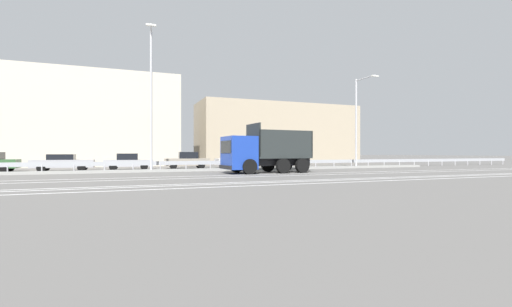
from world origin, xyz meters
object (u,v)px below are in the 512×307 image
Objects in this scene: street_lamp_2 at (358,118)px; parked_car_3 at (63,162)px; dump_truck at (257,155)px; street_lamp_1 at (151,95)px; parked_car_5 at (187,160)px; parked_car_6 at (239,160)px; parked_car_4 at (129,162)px; median_road_sign at (303,153)px.

parked_car_3 is (-25.25, 3.74, -4.11)m from street_lamp_2.
street_lamp_1 is at bearing 56.06° from dump_truck.
parked_car_5 is 0.90× the size of parked_car_6.
street_lamp_2 is 25.85m from parked_car_3.
street_lamp_2 is at bearing 81.19° from parked_car_4.
parked_car_3 is 1.09× the size of parked_car_5.
parked_car_6 reaches higher than parked_car_3.
parked_car_4 is at bearing 44.04° from dump_truck.
dump_truck is 1.67× the size of parked_car_4.
dump_truck is at bearing -145.66° from median_road_sign.
street_lamp_1 is 7.38m from parked_car_5.
street_lamp_1 is at bearing 144.37° from parked_car_5.
street_lamp_1 reaches higher than median_road_sign.
parked_car_3 is (-13.37, 7.66, -0.63)m from dump_truck.
parked_car_5 is at bearing 20.25° from dump_truck.
street_lamp_1 is (-6.97, 4.19, 4.53)m from dump_truck.
parked_car_4 is at bearing 168.83° from street_lamp_2.
dump_truck is 0.78× the size of street_lamp_2.
median_road_sign is 0.30× the size of street_lamp_2.
median_road_sign is 0.58× the size of parked_car_6.
parked_car_6 is at bearing -12.68° from dump_truck.
median_road_sign is at bearing -108.28° from parked_car_5.
street_lamp_1 reaches higher than parked_car_4.
parked_car_6 is (1.43, 8.33, -0.58)m from dump_truck.
street_lamp_2 is at bearing -0.81° from street_lamp_1.
parked_car_6 is (4.97, 0.06, -0.01)m from parked_car_5.
dump_truck is 11.67m from parked_car_4.
parked_car_5 is at bearing 93.99° from parked_car_3.
street_lamp_1 reaches higher than parked_car_3.
median_road_sign is 0.66× the size of parked_car_4.
dump_truck reaches higher than median_road_sign.
parked_car_3 is 14.81m from parked_car_6.
street_lamp_2 is at bearing 67.30° from parked_car_6.
street_lamp_2 is 1.93× the size of parked_car_3.
parked_car_4 is (4.84, 0.29, 0.01)m from parked_car_3.
dump_truck is at bearing -30.97° from street_lamp_1.
parked_car_4 is (-1.55, 3.76, -5.16)m from street_lamp_1.
parked_car_6 is at bearing 93.05° from parked_car_3.
parked_car_4 is (-20.40, 4.03, -4.10)m from street_lamp_2.
median_road_sign is (6.17, 4.22, 0.07)m from dump_truck.
street_lamp_1 is 2.43× the size of parked_car_3.
parked_car_3 is 1.12× the size of parked_car_4.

